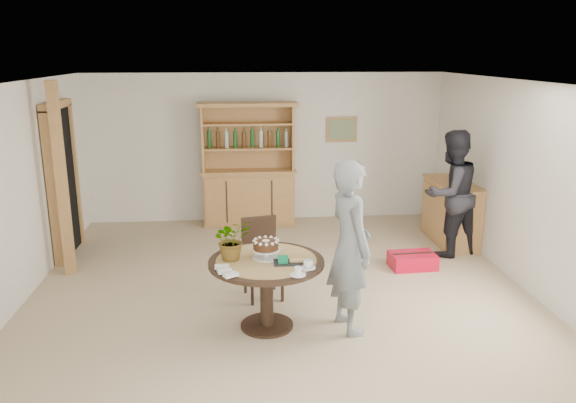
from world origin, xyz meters
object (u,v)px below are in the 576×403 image
(dining_table, at_px, (266,273))
(teen_boy, at_px, (350,247))
(sideboard, at_px, (451,212))
(red_suitcase, at_px, (412,261))
(hutch, at_px, (249,184))
(adult_person, at_px, (451,194))
(dining_chair, at_px, (261,252))

(dining_table, distance_m, teen_boy, 0.91)
(sideboard, xyz_separation_m, red_suitcase, (-0.89, -1.00, -0.37))
(sideboard, bearing_deg, hutch, 157.79)
(sideboard, height_order, teen_boy, teen_boy)
(teen_boy, height_order, red_suitcase, teen_boy)
(sideboard, distance_m, adult_person, 0.72)
(dining_chair, xyz_separation_m, adult_person, (2.72, 1.16, 0.36))
(hutch, xyz_separation_m, dining_chair, (0.08, -2.92, -0.15))
(hutch, bearing_deg, dining_chair, -88.51)
(dining_table, distance_m, adult_person, 3.37)
(hutch, bearing_deg, teen_boy, -76.25)
(dining_table, xyz_separation_m, red_suitcase, (2.05, 1.51, -0.50))
(dining_chair, distance_m, adult_person, 2.98)
(hutch, bearing_deg, adult_person, -32.21)
(dining_table, bearing_deg, dining_chair, 91.14)
(dining_chair, relative_size, adult_person, 0.53)
(sideboard, distance_m, teen_boy, 3.38)
(hutch, height_order, red_suitcase, hutch)
(hutch, xyz_separation_m, sideboard, (3.04, -1.24, -0.22))
(sideboard, height_order, adult_person, adult_person)
(teen_boy, bearing_deg, hutch, -0.36)
(adult_person, height_order, red_suitcase, adult_person)
(hutch, xyz_separation_m, red_suitcase, (2.15, -2.25, -0.59))
(dining_table, bearing_deg, sideboard, 40.43)
(dining_table, height_order, dining_chair, dining_chair)
(dining_table, xyz_separation_m, dining_chair, (-0.02, 0.83, -0.07))
(sideboard, bearing_deg, adult_person, -114.67)
(hutch, height_order, dining_table, hutch)
(adult_person, xyz_separation_m, red_suitcase, (-0.65, -0.48, -0.80))
(hutch, bearing_deg, sideboard, -22.21)
(hutch, relative_size, teen_boy, 1.13)
(dining_chair, bearing_deg, teen_boy, -58.93)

